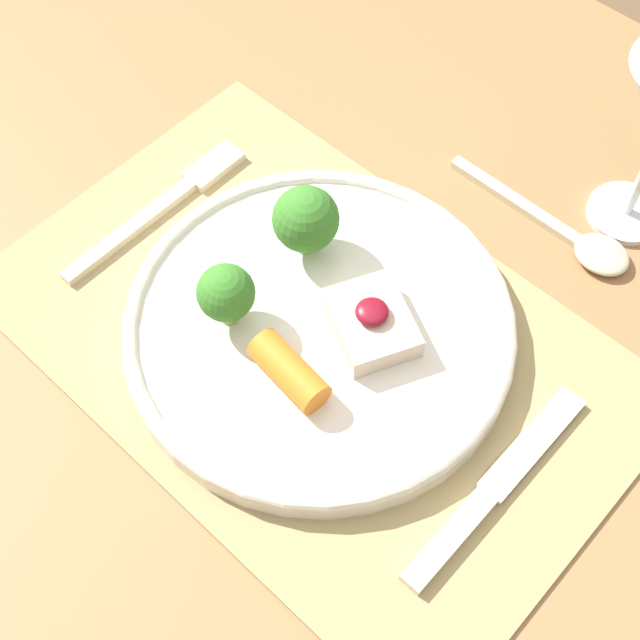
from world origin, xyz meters
TOP-DOWN VIEW (x-y plane):
  - ground_plane at (0.00, 0.00)m, footprint 8.00×8.00m
  - dining_table at (0.00, 0.00)m, footprint 1.37×0.93m
  - placemat at (0.00, 0.00)m, footprint 0.47×0.30m
  - dinner_plate at (-0.00, 0.01)m, footprint 0.29×0.29m
  - fork at (-0.17, 0.01)m, footprint 0.02×0.18m
  - knife at (0.17, -0.01)m, footprint 0.02×0.18m
  - spoon at (0.09, 0.21)m, footprint 0.17×0.04m

SIDE VIEW (x-z plane):
  - ground_plane at x=0.00m, z-range 0.00..0.00m
  - dining_table at x=0.00m, z-range 0.28..1.03m
  - placemat at x=0.00m, z-range 0.75..0.75m
  - spoon at x=0.09m, z-range 0.75..0.76m
  - fork at x=-0.17m, z-range 0.75..0.76m
  - knife at x=0.17m, z-range 0.75..0.76m
  - dinner_plate at x=0.00m, z-range 0.73..0.81m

